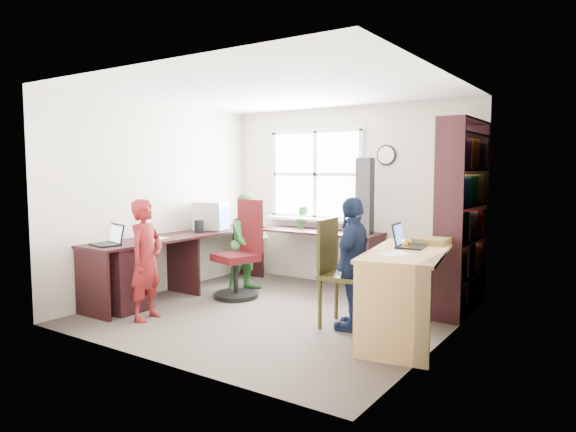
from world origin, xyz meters
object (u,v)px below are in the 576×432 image
object	(u,v)px
crt_monitor	(211,216)
person_navy	(353,263)
person_green	(249,243)
laptop_right	(406,241)
laptop_left	(110,240)
cd_tower	(365,196)
l_desk	(171,264)
bookshelf	(462,222)
swivel_chair	(241,255)
wooden_chair	(339,268)
person_red	(146,260)
potted_plant	(302,217)
right_desk	(407,274)

from	to	relation	value
crt_monitor	person_navy	distance (m)	2.55
person_green	laptop_right	bearing A→B (deg)	-90.39
laptop_left	person_green	bearing A→B (deg)	83.90
cd_tower	person_navy	bearing A→B (deg)	-72.27
l_desk	cd_tower	xyz separation A→B (m)	(1.68, 1.73, 0.78)
l_desk	crt_monitor	size ratio (longest dim) A/B	6.13
laptop_right	bookshelf	bearing A→B (deg)	-21.59
l_desk	swivel_chair	distance (m)	0.85
l_desk	person_green	size ratio (longest dim) A/B	2.35
bookshelf	cd_tower	size ratio (longest dim) A/B	2.17
wooden_chair	laptop_right	distance (m)	0.71
crt_monitor	swivel_chair	bearing A→B (deg)	-37.74
crt_monitor	cd_tower	world-z (taller)	cd_tower
crt_monitor	person_red	bearing A→B (deg)	-90.36
potted_plant	person_red	world-z (taller)	person_red
person_green	person_navy	bearing A→B (deg)	-98.76
laptop_right	person_green	distance (m)	2.37
wooden_chair	crt_monitor	size ratio (longest dim) A/B	2.23
cd_tower	potted_plant	size ratio (longest dim) A/B	3.04
potted_plant	l_desk	bearing A→B (deg)	-111.53
laptop_left	person_red	bearing A→B (deg)	20.61
person_red	person_green	size ratio (longest dim) A/B	1.01
bookshelf	laptop_right	size ratio (longest dim) A/B	5.71
cd_tower	person_green	bearing A→B (deg)	-152.73
l_desk	person_navy	distance (m)	2.27
right_desk	person_red	xyz separation A→B (m)	(-2.48, -0.93, 0.03)
person_navy	potted_plant	bearing A→B (deg)	-141.92
cd_tower	potted_plant	distance (m)	1.03
right_desk	bookshelf	world-z (taller)	bookshelf
wooden_chair	laptop_right	world-z (taller)	wooden_chair
person_navy	person_green	bearing A→B (deg)	-118.19
swivel_chair	crt_monitor	xyz separation A→B (m)	(-0.72, 0.25, 0.43)
person_green	swivel_chair	bearing A→B (deg)	-146.87
potted_plant	person_navy	xyz separation A→B (m)	(1.55, -1.51, -0.26)
bookshelf	crt_monitor	distance (m)	3.20
l_desk	wooden_chair	world-z (taller)	wooden_chair
cd_tower	potted_plant	xyz separation A→B (m)	(-0.97, 0.06, -0.32)
right_desk	person_green	xyz separation A→B (m)	(-2.39, 0.67, 0.03)
laptop_left	laptop_right	distance (m)	3.14
bookshelf	swivel_chair	size ratio (longest dim) A/B	1.76
potted_plant	swivel_chair	bearing A→B (deg)	-99.04
right_desk	laptop_left	world-z (taller)	laptop_left
person_red	swivel_chair	bearing A→B (deg)	-22.36
laptop_right	person_red	world-z (taller)	person_red
bookshelf	crt_monitor	world-z (taller)	bookshelf
person_green	l_desk	bearing A→B (deg)	168.73
right_desk	bookshelf	distance (m)	1.25
crt_monitor	person_navy	xyz separation A→B (m)	(2.45, -0.65, -0.29)
swivel_chair	person_red	distance (m)	1.33
right_desk	cd_tower	size ratio (longest dim) A/B	1.59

